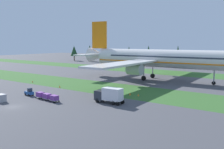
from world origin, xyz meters
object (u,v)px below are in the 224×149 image
baggage_tug (29,92)px  cargo_dolly_lead (40,95)px  ground_crew_marshaller (109,98)px  taxiway_marker_3 (138,95)px  cargo_dolly_third (54,98)px  airliner (154,58)px  taxiway_marker_0 (33,82)px  taxiway_marker_1 (60,86)px  taxiway_marker_2 (130,94)px  catering_truck (109,95)px  uld_container_1 (1,98)px  cargo_dolly_second (47,96)px

baggage_tug → cargo_dolly_lead: (5.00, -0.47, 0.10)m
ground_crew_marshaller → taxiway_marker_3: ground_crew_marshaller is taller
cargo_dolly_third → airliner: bearing=2.1°
baggage_tug → ground_crew_marshaller: (21.04, 6.58, 0.13)m
ground_crew_marshaller → taxiway_marker_0: ground_crew_marshaller is taller
baggage_tug → taxiway_marker_1: baggage_tug is taller
taxiway_marker_3 → cargo_dolly_lead: bearing=-137.7°
taxiway_marker_1 → taxiway_marker_2: bearing=7.7°
catering_truck → taxiway_marker_0: (-39.37, 8.58, -1.66)m
ground_crew_marshaller → taxiway_marker_1: 24.42m
airliner → taxiway_marker_1: airliner is taller
cargo_dolly_lead → catering_truck: 17.90m
taxiway_marker_1 → taxiway_marker_3: (25.85, 3.33, -0.04)m
taxiway_marker_3 → catering_truck: bearing=-97.9°
cargo_dolly_lead → uld_container_1: 8.90m
baggage_tug → cargo_dolly_third: size_ratio=1.16×
cargo_dolly_lead → ground_crew_marshaller: ground_crew_marshaller is taller
cargo_dolly_second → taxiway_marker_1: 17.16m
cargo_dolly_lead → taxiway_marker_0: cargo_dolly_lead is taller
baggage_tug → uld_container_1: (0.68, -8.24, 0.07)m
ground_crew_marshaller → taxiway_marker_2: (-0.17, 9.44, -0.67)m
cargo_dolly_lead → cargo_dolly_third: same height
baggage_tug → cargo_dolly_third: (10.78, -1.01, 0.10)m
baggage_tug → taxiway_marker_0: baggage_tug is taller
baggage_tug → ground_crew_marshaller: baggage_tug is taller
airliner → cargo_dolly_lead: (-8.35, -45.08, -7.02)m
baggage_tug → taxiway_marker_3: 28.38m
catering_truck → taxiway_marker_0: catering_truck is taller
uld_container_1 → taxiway_marker_0: size_ratio=3.38×
ground_crew_marshaller → taxiway_marker_1: bearing=157.7°
taxiway_marker_3 → taxiway_marker_0: bearing=-177.1°
ground_crew_marshaller → uld_container_1: 25.18m
cargo_dolly_third → taxiway_marker_3: size_ratio=3.87×
taxiway_marker_2 → taxiway_marker_3: (2.42, 0.18, 0.03)m
cargo_dolly_second → airliner: bearing=-1.5°
taxiway_marker_3 → taxiway_marker_1: bearing=-172.7°
catering_truck → taxiway_marker_1: bearing=71.6°
cargo_dolly_lead → taxiway_marker_3: cargo_dolly_lead is taller
cargo_dolly_second → taxiway_marker_0: size_ratio=3.93×
taxiway_marker_0 → taxiway_marker_2: size_ratio=1.08×
cargo_dolly_second → taxiway_marker_2: cargo_dolly_second is taller
baggage_tug → cargo_dolly_lead: 5.03m
catering_truck → uld_container_1: 25.27m
ground_crew_marshaller → taxiway_marker_3: bearing=69.5°
cargo_dolly_second → catering_truck: size_ratio=0.33×
cargo_dolly_second → ground_crew_marshaller: 15.05m
cargo_dolly_third → taxiway_marker_3: 21.29m
airliner → taxiway_marker_0: bearing=-48.2°
airliner → uld_container_1: 54.81m
catering_truck → taxiway_marker_3: catering_truck is taller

